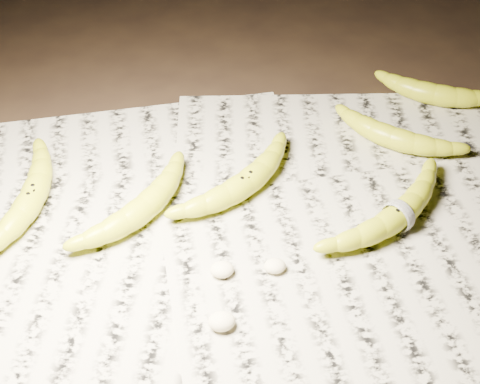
{
  "coord_description": "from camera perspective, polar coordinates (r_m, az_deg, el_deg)",
  "views": [
    {
      "loc": [
        -0.06,
        -0.67,
        0.68
      ],
      "look_at": [
        0.02,
        0.0,
        0.05
      ],
      "focal_mm": 50.0,
      "sensor_mm": 36.0,
      "label": 1
    }
  ],
  "objects": [
    {
      "name": "banana_left_a",
      "position": [
        1.0,
        -17.41,
        -0.38
      ],
      "size": [
        0.12,
        0.23,
        0.04
      ],
      "primitive_type": null,
      "rotation": [
        0.0,
        0.0,
        1.31
      ],
      "color": "gold",
      "rests_on": "newspaper_patch"
    },
    {
      "name": "banana_upper_a",
      "position": [
        1.08,
        12.95,
        4.7
      ],
      "size": [
        0.19,
        0.16,
        0.04
      ],
      "primitive_type": null,
      "rotation": [
        0.0,
        0.0,
        -0.65
      ],
      "color": "gold",
      "rests_on": "newspaper_patch"
    },
    {
      "name": "flesh_chunk_b",
      "position": [
        0.82,
        -1.58,
        -10.82
      ],
      "size": [
        0.03,
        0.03,
        0.02
      ],
      "primitive_type": "ellipsoid",
      "color": "#F7E7BF",
      "rests_on": "newspaper_patch"
    },
    {
      "name": "banana_center",
      "position": [
        0.97,
        0.45,
        0.88
      ],
      "size": [
        0.2,
        0.18,
        0.04
      ],
      "primitive_type": null,
      "rotation": [
        0.0,
        0.0,
        0.69
      ],
      "color": "gold",
      "rests_on": "newspaper_patch"
    },
    {
      "name": "banana_left_b",
      "position": [
        0.95,
        -8.2,
        -1.17
      ],
      "size": [
        0.18,
        0.19,
        0.04
      ],
      "primitive_type": null,
      "rotation": [
        0.0,
        0.0,
        0.82
      ],
      "color": "gold",
      "rests_on": "newspaper_patch"
    },
    {
      "name": "measuring_tape",
      "position": [
        0.95,
        13.39,
        -1.83
      ],
      "size": [
        0.03,
        0.04,
        0.05
      ],
      "primitive_type": "torus",
      "rotation": [
        0.0,
        1.57,
        0.63
      ],
      "color": "white",
      "rests_on": "newspaper_patch"
    },
    {
      "name": "banana_upper_b",
      "position": [
        1.2,
        16.32,
        8.15
      ],
      "size": [
        0.19,
        0.14,
        0.04
      ],
      "primitive_type": null,
      "rotation": [
        0.0,
        0.0,
        -0.47
      ],
      "color": "gold",
      "rests_on": "newspaper_patch"
    },
    {
      "name": "flesh_chunk_c",
      "position": [
        0.88,
        3.0,
        -6.16
      ],
      "size": [
        0.03,
        0.02,
        0.02
      ],
      "primitive_type": "ellipsoid",
      "color": "#F7E7BF",
      "rests_on": "newspaper_patch"
    },
    {
      "name": "banana_taped",
      "position": [
        0.95,
        13.39,
        -1.83
      ],
      "size": [
        0.22,
        0.18,
        0.04
      ],
      "primitive_type": null,
      "rotation": [
        0.0,
        0.0,
        0.63
      ],
      "color": "gold",
      "rests_on": "newspaper_patch"
    },
    {
      "name": "ground",
      "position": [
        0.96,
        -1.18,
        -2.39
      ],
      "size": [
        3.0,
        3.0,
        0.0
      ],
      "primitive_type": "plane",
      "color": "black",
      "rests_on": "ground"
    },
    {
      "name": "flesh_chunk_a",
      "position": [
        0.87,
        -1.55,
        -6.46
      ],
      "size": [
        0.03,
        0.03,
        0.02
      ],
      "primitive_type": "ellipsoid",
      "color": "#F7E7BF",
      "rests_on": "newspaper_patch"
    },
    {
      "name": "newspaper_patch",
      "position": [
        0.95,
        0.13,
        -2.52
      ],
      "size": [
        0.9,
        0.7,
        0.01
      ],
      "primitive_type": "cube",
      "color": "#ACA894",
      "rests_on": "ground"
    }
  ]
}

